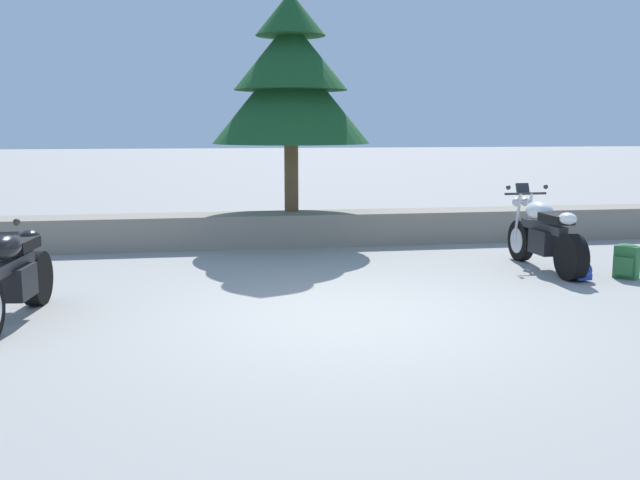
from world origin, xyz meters
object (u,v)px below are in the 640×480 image
Objects in this scene: motorcycle_black_near_left at (11,277)px; pine_tree_far_left at (291,81)px; rider_backpack at (627,260)px; motorcycle_white_centre at (544,236)px; rider_helmet at (581,271)px.

motorcycle_black_near_left is 6.31m from pine_tree_far_left.
motorcycle_black_near_left is 7.64m from rider_backpack.
motorcycle_white_centre is 0.90m from rider_helmet.
rider_helmet is at bearing 7.39° from motorcycle_black_near_left.
rider_backpack is 0.70m from rider_helmet.
rider_backpack is 1.68× the size of rider_helmet.
motorcycle_white_centre is (6.75, 1.71, 0.00)m from motorcycle_black_near_left.
motorcycle_white_centre is at bearing 137.67° from rider_backpack.
motorcycle_white_centre is at bearing -42.71° from pine_tree_far_left.
rider_backpack is (0.82, -0.75, -0.24)m from motorcycle_white_centre.
rider_backpack is at bearing 7.25° from motorcycle_black_near_left.
rider_helmet is 5.75m from pine_tree_far_left.
motorcycle_white_centre is 4.99m from pine_tree_far_left.
pine_tree_far_left is (-4.07, 3.75, 2.55)m from rider_backpack.
rider_backpack reaches higher than rider_helmet.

